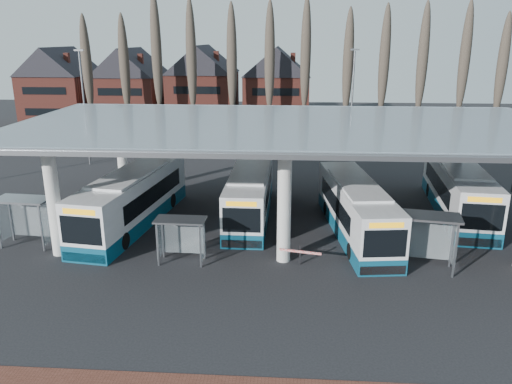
# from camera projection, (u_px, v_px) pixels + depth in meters

# --- Properties ---
(ground) EXTENTS (140.00, 140.00, 0.00)m
(ground) POSITION_uv_depth(u_px,v_px,m) (282.00, 282.00, 23.69)
(ground) COLOR black
(ground) RESTS_ON ground
(station_canopy) EXTENTS (32.00, 16.00, 6.34)m
(station_canopy) POSITION_uv_depth(u_px,v_px,m) (286.00, 133.00, 29.63)
(station_canopy) COLOR silver
(station_canopy) RESTS_ON ground
(poplar_row) EXTENTS (45.10, 1.10, 14.50)m
(poplar_row) POSITION_uv_depth(u_px,v_px,m) (289.00, 61.00, 52.54)
(poplar_row) COLOR #473D33
(poplar_row) RESTS_ON ground
(townhouse_row) EXTENTS (36.80, 10.30, 12.25)m
(townhouse_row) POSITION_uv_depth(u_px,v_px,m) (167.00, 79.00, 64.86)
(townhouse_row) COLOR maroon
(townhouse_row) RESTS_ON ground
(lamp_post_a) EXTENTS (0.80, 0.16, 10.17)m
(lamp_post_a) POSITION_uv_depth(u_px,v_px,m) (84.00, 106.00, 44.21)
(lamp_post_a) COLOR slate
(lamp_post_a) RESTS_ON ground
(lamp_post_b) EXTENTS (0.80, 0.16, 10.17)m
(lamp_post_b) POSITION_uv_depth(u_px,v_px,m) (352.00, 103.00, 46.51)
(lamp_post_b) COLOR slate
(lamp_post_b) RESTS_ON ground
(bus_0) EXTENTS (4.16, 12.22, 3.33)m
(bus_0) POSITION_uv_depth(u_px,v_px,m) (133.00, 199.00, 30.82)
(bus_0) COLOR white
(bus_0) RESTS_ON ground
(bus_1) EXTENTS (2.46, 11.16, 3.10)m
(bus_1) POSITION_uv_depth(u_px,v_px,m) (250.00, 194.00, 32.30)
(bus_1) COLOR white
(bus_1) RESTS_ON ground
(bus_2) EXTENTS (3.71, 11.46, 3.13)m
(bus_2) POSITION_uv_depth(u_px,v_px,m) (356.00, 210.00, 29.27)
(bus_2) COLOR white
(bus_2) RESTS_ON ground
(bus_3) EXTENTS (3.70, 12.09, 3.31)m
(bus_3) POSITION_uv_depth(u_px,v_px,m) (458.00, 190.00, 32.74)
(bus_3) COLOR white
(bus_3) RESTS_ON ground
(shelter_0) EXTENTS (3.08, 1.70, 2.76)m
(shelter_0) POSITION_uv_depth(u_px,v_px,m) (26.00, 211.00, 27.48)
(shelter_0) COLOR gray
(shelter_0) RESTS_ON ground
(shelter_1) EXTENTS (2.59, 1.34, 2.37)m
(shelter_1) POSITION_uv_depth(u_px,v_px,m) (181.00, 230.00, 25.47)
(shelter_1) COLOR gray
(shelter_1) RESTS_ON ground
(shelter_2) EXTENTS (3.32, 2.05, 2.88)m
(shelter_2) POSITION_uv_depth(u_px,v_px,m) (426.00, 229.00, 24.58)
(shelter_2) COLOR gray
(shelter_2) RESTS_ON ground
(barrier) EXTENTS (2.10, 0.79, 1.06)m
(barrier) POSITION_uv_depth(u_px,v_px,m) (300.00, 252.00, 25.01)
(barrier) COLOR black
(barrier) RESTS_ON ground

